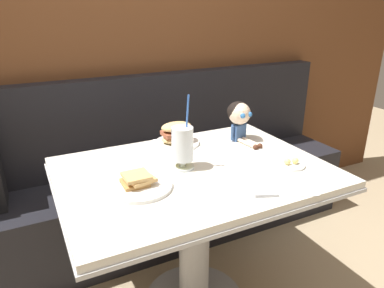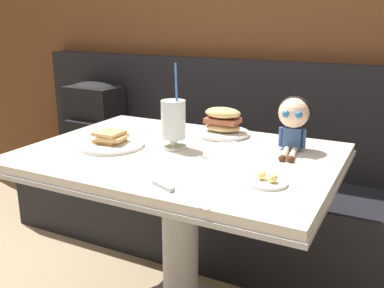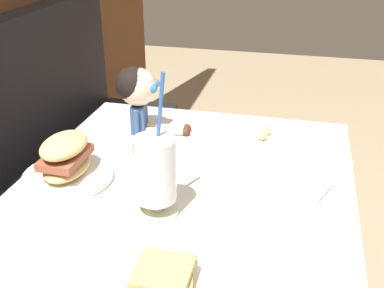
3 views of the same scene
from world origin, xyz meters
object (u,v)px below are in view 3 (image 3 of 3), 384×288
object	(u,v)px
toast_plate	(166,286)
sandwich_plate	(66,163)
milkshake_glass	(155,174)
seated_doll	(138,91)
butter_knife	(328,186)
butter_saucer	(263,137)

from	to	relation	value
toast_plate	sandwich_plate	bearing A→B (deg)	47.82
milkshake_glass	seated_doll	size ratio (longest dim) A/B	1.40
milkshake_glass	butter_knife	xyz separation A→B (m)	(0.20, -0.37, -0.09)
seated_doll	toast_plate	bearing A→B (deg)	-156.86
seated_doll	sandwich_plate	bearing A→B (deg)	165.87
sandwich_plate	seated_doll	size ratio (longest dim) A/B	1.03
butter_saucer	milkshake_glass	bearing A→B (deg)	155.83
toast_plate	seated_doll	world-z (taller)	seated_doll
toast_plate	seated_doll	distance (m)	0.68
butter_saucer	seated_doll	xyz separation A→B (m)	(-0.02, 0.37, 0.12)
sandwich_plate	butter_knife	bearing A→B (deg)	-79.89
milkshake_glass	butter_knife	world-z (taller)	milkshake_glass
sandwich_plate	butter_knife	xyz separation A→B (m)	(0.11, -0.62, -0.04)
seated_doll	butter_saucer	bearing A→B (deg)	-86.18
toast_plate	milkshake_glass	size ratio (longest dim) A/B	0.79
butter_saucer	toast_plate	bearing A→B (deg)	171.03
toast_plate	butter_saucer	xyz separation A→B (m)	(0.64, -0.10, -0.01)
seated_doll	butter_knife	bearing A→B (deg)	-110.00
sandwich_plate	seated_doll	world-z (taller)	seated_doll
sandwich_plate	butter_knife	size ratio (longest dim) A/B	1.03
sandwich_plate	butter_saucer	xyz separation A→B (m)	(0.33, -0.44, -0.04)
toast_plate	butter_saucer	world-z (taller)	toast_plate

